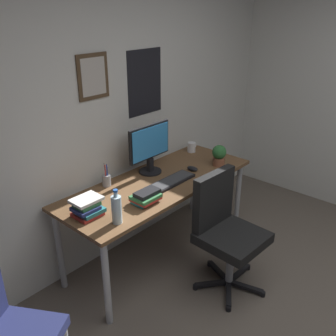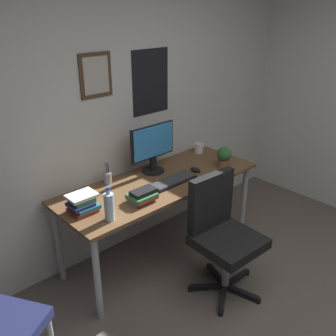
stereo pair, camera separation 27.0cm
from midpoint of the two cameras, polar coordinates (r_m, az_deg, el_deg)
wall_back at (r=3.18m, az=-5.51°, el=9.03°), size 4.40×0.10×2.60m
desk at (r=3.18m, az=1.21°, el=-3.21°), size 1.80×0.69×0.74m
office_chair at (r=2.93m, az=10.80°, el=-9.32°), size 0.56×0.57×0.95m
monitor at (r=3.22m, az=0.02°, el=3.31°), size 0.46×0.20×0.43m
keyboard at (r=3.12m, az=3.25°, el=-2.04°), size 0.43×0.15×0.03m
computer_mouse at (r=3.33m, az=6.58°, el=-0.29°), size 0.06×0.11×0.04m
water_bottle at (r=2.56m, az=-6.02°, el=-5.93°), size 0.07×0.07×0.25m
coffee_mug_near at (r=3.74m, az=6.82°, el=3.02°), size 0.12×0.08×0.10m
potted_plant at (r=3.42m, az=10.79°, el=1.68°), size 0.13×0.13×0.20m
pen_cup at (r=3.10m, az=-6.81°, el=-1.44°), size 0.07×0.07×0.20m
book_stack_left at (r=2.81m, az=-1.22°, el=-4.33°), size 0.21×0.17×0.10m
book_stack_right at (r=2.71m, az=-10.18°, el=-5.44°), size 0.21×0.18×0.13m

